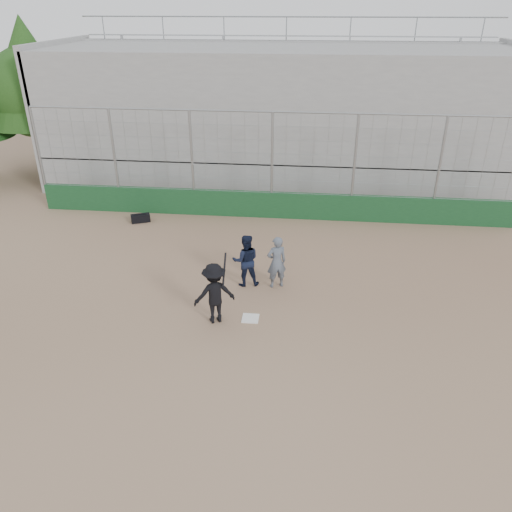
# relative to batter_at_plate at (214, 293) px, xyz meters

# --- Properties ---
(ground) EXTENTS (90.00, 90.00, 0.00)m
(ground) POSITION_rel_batter_at_plate_xyz_m (0.90, 0.17, -0.83)
(ground) COLOR brown
(ground) RESTS_ON ground
(home_plate) EXTENTS (0.44, 0.44, 0.02)m
(home_plate) POSITION_rel_batter_at_plate_xyz_m (0.90, 0.17, -0.82)
(home_plate) COLOR white
(home_plate) RESTS_ON ground
(backstop) EXTENTS (18.10, 0.25, 4.04)m
(backstop) POSITION_rel_batter_at_plate_xyz_m (0.90, 7.17, 0.13)
(backstop) COLOR #133C1D
(backstop) RESTS_ON ground
(bleachers) EXTENTS (20.25, 6.70, 6.98)m
(bleachers) POSITION_rel_batter_at_plate_xyz_m (0.90, 12.12, 2.09)
(bleachers) COLOR gray
(bleachers) RESTS_ON ground
(tree_left) EXTENTS (4.48, 4.48, 7.00)m
(tree_left) POSITION_rel_batter_at_plate_xyz_m (-10.10, 11.17, 3.56)
(tree_left) COLOR #382714
(tree_left) RESTS_ON ground
(batter_at_plate) EXTENTS (1.23, 0.99, 1.82)m
(batter_at_plate) POSITION_rel_batter_at_plate_xyz_m (0.00, 0.00, 0.00)
(batter_at_plate) COLOR black
(batter_at_plate) RESTS_ON ground
(catcher_crouched) EXTENTS (0.90, 0.76, 1.10)m
(catcher_crouched) POSITION_rel_batter_at_plate_xyz_m (0.57, 1.90, -0.28)
(catcher_crouched) COLOR black
(catcher_crouched) RESTS_ON ground
(umpire) EXTENTS (0.69, 0.58, 1.44)m
(umpire) POSITION_rel_batter_at_plate_xyz_m (1.46, 1.92, -0.11)
(umpire) COLOR #515A67
(umpire) RESTS_ON ground
(equipment_bag) EXTENTS (0.76, 0.55, 0.34)m
(equipment_bag) POSITION_rel_batter_at_plate_xyz_m (-3.98, 6.16, -0.68)
(equipment_bag) COLOR black
(equipment_bag) RESTS_ON ground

